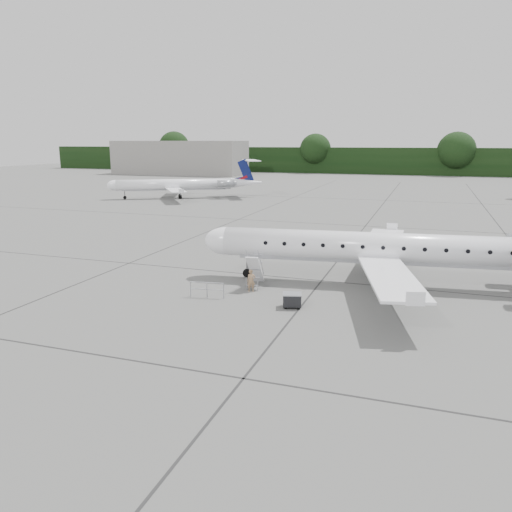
% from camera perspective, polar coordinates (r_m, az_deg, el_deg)
% --- Properties ---
extents(ground, '(320.00, 320.00, 0.00)m').
position_cam_1_polar(ground, '(30.58, 12.91, -6.07)').
color(ground, slate).
rests_on(ground, ground).
extents(treeline, '(260.00, 4.00, 8.00)m').
position_cam_1_polar(treeline, '(158.96, 18.38, 10.22)').
color(treeline, black).
rests_on(treeline, ground).
extents(terminal_building, '(40.00, 14.00, 10.00)m').
position_cam_1_polar(terminal_building, '(156.83, -8.73, 11.05)').
color(terminal_building, gray).
rests_on(terminal_building, ground).
extents(main_regional_jet, '(31.23, 24.22, 7.40)m').
position_cam_1_polar(main_regional_jet, '(35.22, 14.58, 2.57)').
color(main_regional_jet, white).
rests_on(main_regional_jet, ground).
extents(airstair, '(1.12, 2.30, 2.32)m').
position_cam_1_polar(airstair, '(34.29, -0.10, -1.63)').
color(airstair, white).
rests_on(airstair, ground).
extents(passenger, '(0.65, 0.55, 1.51)m').
position_cam_1_polar(passenger, '(33.21, -0.55, -2.85)').
color(passenger, '#967452').
rests_on(passenger, ground).
extents(safety_railing, '(2.19, 0.41, 1.00)m').
position_cam_1_polar(safety_railing, '(32.19, -5.63, -3.89)').
color(safety_railing, '#95979D').
rests_on(safety_railing, ground).
extents(baggage_cart, '(1.28, 1.14, 0.94)m').
position_cam_1_polar(baggage_cart, '(30.26, 4.15, -5.03)').
color(baggage_cart, black).
rests_on(baggage_cart, ground).
extents(bg_regional_left, '(31.29, 28.51, 6.71)m').
position_cam_1_polar(bg_regional_left, '(89.52, -9.34, 8.66)').
color(bg_regional_left, white).
rests_on(bg_regional_left, ground).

